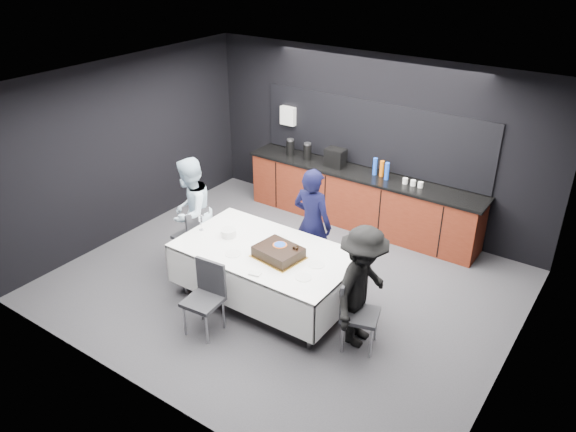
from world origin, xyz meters
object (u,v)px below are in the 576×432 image
at_px(champagne_flute, 200,220).
at_px(person_right, 362,287).
at_px(cake_assembly, 279,252).
at_px(plate_stack, 229,233).
at_px(person_center, 312,224).
at_px(chair_near, 206,292).
at_px(chair_right, 354,308).
at_px(person_left, 191,212).
at_px(chair_left, 194,233).
at_px(party_table, 266,258).

distance_m(champagne_flute, person_right, 2.46).
bearing_deg(champagne_flute, person_right, 0.95).
distance_m(cake_assembly, plate_stack, 0.87).
bearing_deg(person_center, person_right, 145.20).
xyz_separation_m(chair_near, person_center, (0.39, 1.76, 0.29)).
xyz_separation_m(champagne_flute, person_center, (1.20, 0.95, -0.12)).
relative_size(plate_stack, chair_right, 0.22).
bearing_deg(person_left, chair_right, 66.88).
height_order(plate_stack, person_left, person_left).
bearing_deg(plate_stack, cake_assembly, -3.95).
relative_size(champagne_flute, chair_left, 0.24).
distance_m(cake_assembly, chair_right, 1.19).
distance_m(chair_right, person_right, 0.27).
height_order(chair_left, person_left, person_left).
bearing_deg(chair_left, chair_right, -5.45).
relative_size(cake_assembly, person_center, 0.39).
distance_m(party_table, champagne_flute, 1.08).
height_order(plate_stack, chair_near, chair_near).
bearing_deg(champagne_flute, cake_assembly, 0.94).
xyz_separation_m(chair_left, chair_near, (1.15, -1.01, 0.00)).
bearing_deg(cake_assembly, party_table, 164.76).
height_order(champagne_flute, person_left, person_left).
bearing_deg(party_table, champagne_flute, -175.13).
relative_size(party_table, person_center, 1.41).
bearing_deg(person_center, plate_stack, 49.01).
bearing_deg(chair_left, party_table, -4.33).
bearing_deg(chair_left, person_left, 144.71).
bearing_deg(person_left, plate_stack, 61.66).
distance_m(party_table, chair_near, 0.94).
xyz_separation_m(champagne_flute, person_right, (2.46, 0.04, -0.16)).
relative_size(plate_stack, person_center, 0.13).
bearing_deg(chair_right, cake_assembly, 175.37).
relative_size(chair_near, person_right, 0.60).
xyz_separation_m(party_table, chair_left, (-1.39, 0.10, -0.11)).
height_order(plate_stack, person_center, person_center).
distance_m(champagne_flute, chair_near, 1.21).
bearing_deg(chair_near, person_left, 139.22).
xyz_separation_m(champagne_flute, chair_near, (0.80, -0.81, -0.40)).
bearing_deg(person_center, chair_right, 141.32).
bearing_deg(cake_assembly, chair_left, 173.98).
xyz_separation_m(plate_stack, person_center, (0.78, 0.87, -0.01)).
distance_m(plate_stack, chair_right, 2.04).
bearing_deg(party_table, person_left, 173.32).
bearing_deg(chair_right, chair_near, -155.46).
relative_size(plate_stack, chair_left, 0.22).
bearing_deg(party_table, chair_left, 175.67).
distance_m(person_left, person_right, 2.91).
height_order(chair_right, person_left, person_left).
xyz_separation_m(champagne_flute, person_left, (-0.44, 0.26, -0.12)).
distance_m(champagne_flute, person_left, 0.53).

